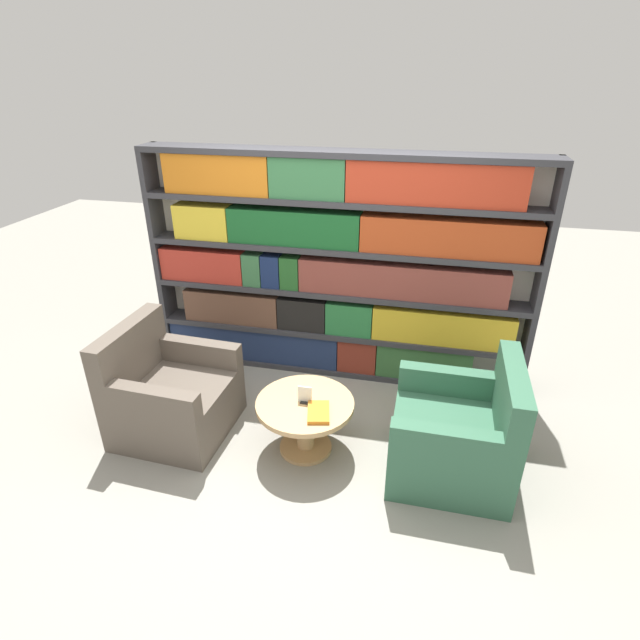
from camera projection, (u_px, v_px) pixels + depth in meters
name	position (u px, v px, depth m)	size (l,w,h in m)	color
ground_plane	(303.00, 456.00, 3.85)	(14.00, 14.00, 0.00)	gray
bookshelf	(335.00, 271.00, 4.52)	(3.48, 0.30, 2.08)	silver
armchair_left	(171.00, 396.00, 4.02)	(0.88, 0.88, 0.91)	brown
armchair_right	(457.00, 436.00, 3.59)	(0.85, 0.85, 0.91)	#336047
coffee_table	(305.00, 416.00, 3.79)	(0.74, 0.74, 0.45)	tan
table_sign	(305.00, 396.00, 3.70)	(0.10, 0.06, 0.14)	black
stray_book	(318.00, 412.00, 3.59)	(0.21, 0.28, 0.03)	orange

